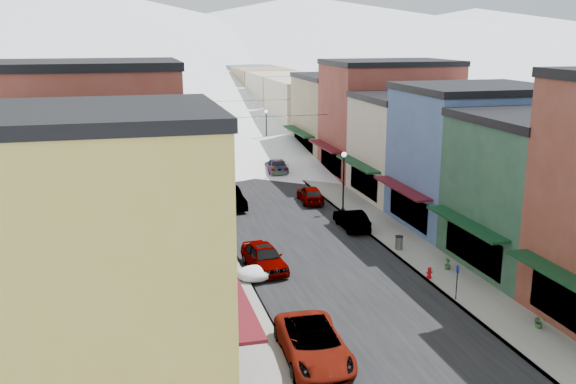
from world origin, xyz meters
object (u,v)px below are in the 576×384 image
car_dark_hatch (229,198)px  fire_hydrant (429,273)px  car_white_suv (314,344)px  car_green_sedan (351,219)px  streetlamp_near (344,174)px  trash_can (399,242)px  car_silver_sedan (264,257)px

car_dark_hatch → fire_hydrant: bearing=-71.9°
car_white_suv → car_green_sedan: car_white_suv is taller
streetlamp_near → fire_hydrant: bearing=-90.0°
car_green_sedan → car_dark_hatch: bearing=-45.5°
car_white_suv → trash_can: size_ratio=6.47×
streetlamp_near → car_green_sedan: bearing=-101.4°
car_dark_hatch → car_green_sedan: 11.26m
car_silver_sedan → trash_can: size_ratio=5.22×
trash_can → streetlamp_near: 10.31m
car_dark_hatch → car_green_sedan: size_ratio=1.18×
car_dark_hatch → streetlamp_near: 9.72m
car_silver_sedan → car_green_sedan: (8.06, 6.57, -0.09)m
streetlamp_near → car_dark_hatch: bearing=157.1°
car_dark_hatch → trash_can: size_ratio=5.67×
trash_can → streetlamp_near: size_ratio=0.19×
car_dark_hatch → trash_can: 16.42m
fire_hydrant → streetlamp_near: streetlamp_near is taller
fire_hydrant → streetlamp_near: bearing=90.0°
car_white_suv → fire_hydrant: bearing=41.2°
car_silver_sedan → trash_can: bearing=-0.2°
fire_hydrant → car_white_suv: bearing=-141.7°
car_white_suv → fire_hydrant: 11.84m
car_dark_hatch → fire_hydrant: 20.80m
car_silver_sedan → trash_can: car_silver_sedan is taller
streetlamp_near → trash_can: bearing=-87.6°
car_green_sedan → streetlamp_near: 5.15m
car_silver_sedan → car_dark_hatch: (0.26, 14.69, 0.04)m
car_silver_sedan → streetlamp_near: bearing=44.3°
car_dark_hatch → car_white_suv: bearing=-97.9°
car_silver_sedan → fire_hydrant: car_silver_sedan is taller
car_white_suv → car_dark_hatch: 26.22m
car_green_sedan → trash_can: 5.69m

